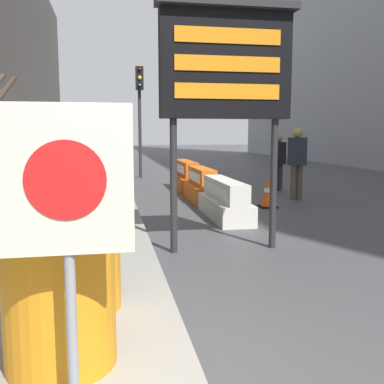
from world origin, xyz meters
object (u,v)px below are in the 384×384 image
(jersey_barrier_orange_far, at_px, (186,177))
(message_board, at_px, (226,66))
(pedestrian_worker, at_px, (297,157))
(traffic_cone_near, at_px, (268,193))
(jersey_barrier_white, at_px, (225,201))
(barrel_drum_middle, at_px, (78,254))
(warning_sign, at_px, (67,201))
(traffic_light_near_curb, at_px, (140,98))
(pedestrian_passerby, at_px, (278,158))
(barrel_drum_foreground, at_px, (60,294))
(jersey_barrier_orange_near, at_px, (202,187))

(jersey_barrier_orange_far, bearing_deg, message_board, -95.29)
(message_board, height_order, pedestrian_worker, message_board)
(traffic_cone_near, relative_size, pedestrian_worker, 0.38)
(traffic_cone_near, bearing_deg, jersey_barrier_white, -140.70)
(message_board, relative_size, jersey_barrier_white, 1.59)
(barrel_drum_middle, distance_m, warning_sign, 1.69)
(jersey_barrier_white, bearing_deg, traffic_cone_near, 39.30)
(traffic_light_near_curb, bearing_deg, warning_sign, -95.61)
(warning_sign, bearing_deg, pedestrian_worker, 59.30)
(traffic_cone_near, height_order, traffic_light_near_curb, traffic_light_near_curb)
(jersey_barrier_orange_far, relative_size, pedestrian_worker, 1.16)
(barrel_drum_middle, bearing_deg, traffic_cone_near, 56.07)
(pedestrian_passerby, bearing_deg, traffic_cone_near, 145.44)
(jersey_barrier_white, relative_size, jersey_barrier_orange_far, 1.03)
(jersey_barrier_orange_far, distance_m, traffic_light_near_curb, 4.85)
(message_board, height_order, jersey_barrier_orange_far, message_board)
(barrel_drum_middle, height_order, jersey_barrier_white, barrel_drum_middle)
(message_board, height_order, traffic_cone_near, message_board)
(message_board, distance_m, traffic_light_near_curb, 10.87)
(barrel_drum_foreground, height_order, jersey_barrier_white, barrel_drum_foreground)
(barrel_drum_foreground, height_order, jersey_barrier_orange_near, barrel_drum_foreground)
(barrel_drum_foreground, distance_m, warning_sign, 0.90)
(jersey_barrier_orange_far, bearing_deg, barrel_drum_middle, -105.58)
(barrel_drum_foreground, distance_m, message_board, 4.28)
(barrel_drum_foreground, height_order, pedestrian_worker, pedestrian_worker)
(jersey_barrier_white, distance_m, pedestrian_worker, 3.35)
(barrel_drum_middle, relative_size, pedestrian_worker, 0.52)
(jersey_barrier_orange_far, bearing_deg, warning_sign, -103.14)
(jersey_barrier_white, xyz_separation_m, jersey_barrier_orange_far, (0.00, 4.49, 0.04))
(jersey_barrier_orange_near, distance_m, traffic_light_near_curb, 6.86)
(barrel_drum_middle, relative_size, jersey_barrier_white, 0.44)
(traffic_cone_near, bearing_deg, barrel_drum_foreground, -120.27)
(barrel_drum_foreground, bearing_deg, pedestrian_worker, 56.93)
(message_board, distance_m, jersey_barrier_orange_near, 5.17)
(jersey_barrier_white, height_order, traffic_cone_near, jersey_barrier_white)
(jersey_barrier_orange_near, bearing_deg, message_board, -97.89)
(jersey_barrier_orange_near, bearing_deg, warning_sign, -106.53)
(jersey_barrier_orange_near, xyz_separation_m, pedestrian_worker, (2.46, -0.06, 0.71))
(barrel_drum_foreground, xyz_separation_m, pedestrian_passerby, (5.26, 9.54, 0.33))
(jersey_barrier_orange_far, relative_size, pedestrian_passerby, 1.28)
(barrel_drum_middle, height_order, jersey_barrier_orange_far, barrel_drum_middle)
(barrel_drum_middle, relative_size, traffic_light_near_curb, 0.23)
(jersey_barrier_orange_near, bearing_deg, jersey_barrier_white, -90.00)
(barrel_drum_middle, xyz_separation_m, warning_sign, (0.06, -1.54, 0.70))
(barrel_drum_foreground, xyz_separation_m, warning_sign, (0.12, -0.56, 0.70))
(barrel_drum_foreground, bearing_deg, traffic_cone_near, 59.73)
(message_board, xyz_separation_m, jersey_barrier_orange_near, (0.64, 4.61, -2.25))
(jersey_barrier_white, xyz_separation_m, pedestrian_passerby, (2.65, 3.89, 0.63))
(traffic_light_near_curb, xyz_separation_m, pedestrian_worker, (3.52, -6.31, -1.90))
(message_board, bearing_deg, jersey_barrier_orange_far, 84.71)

